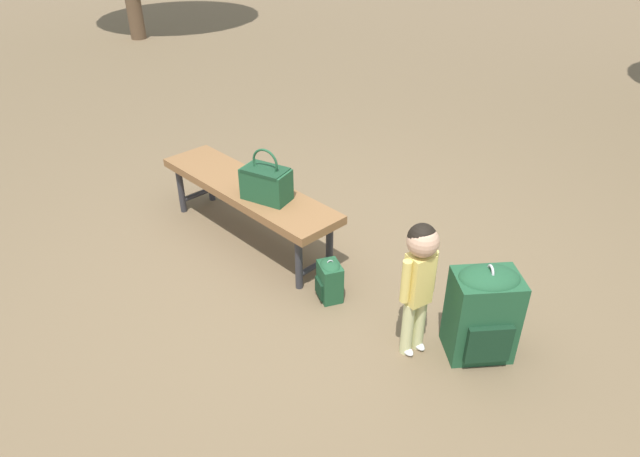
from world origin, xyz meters
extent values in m
plane|color=brown|center=(0.00, 0.00, 0.00)|extent=(40.00, 40.00, 0.00)
cube|color=brown|center=(-0.75, -0.15, 0.42)|extent=(1.65, 0.81, 0.06)
cylinder|color=#2D2D33|center=(-0.11, 0.17, 0.20)|extent=(0.05, 0.05, 0.39)
cylinder|color=#2D2D33|center=(-0.03, -0.10, 0.20)|extent=(0.05, 0.05, 0.39)
cylinder|color=#2D2D33|center=(-1.46, -0.21, 0.20)|extent=(0.05, 0.05, 0.39)
cylinder|color=#2D2D33|center=(-1.38, -0.47, 0.20)|extent=(0.05, 0.05, 0.39)
cylinder|color=#2D2D33|center=(-0.07, 0.03, 0.10)|extent=(0.11, 0.28, 0.04)
cylinder|color=#2D2D33|center=(-1.42, -0.34, 0.10)|extent=(0.11, 0.28, 0.04)
cube|color=#1E4C2D|center=(-0.49, -0.11, 0.56)|extent=(0.37, 0.32, 0.22)
cube|color=#163922|center=(-0.49, -0.11, 0.67)|extent=(0.34, 0.31, 0.02)
torus|color=#1E4C2D|center=(-0.49, -0.11, 0.72)|extent=(0.17, 0.12, 0.20)
cylinder|color=#CCCC8C|center=(0.78, 0.25, 0.18)|extent=(0.07, 0.07, 0.35)
cylinder|color=#CCCC8C|center=(0.79, 0.16, 0.18)|extent=(0.07, 0.07, 0.35)
ellipsoid|color=white|center=(0.80, 0.25, 0.02)|extent=(0.09, 0.05, 0.04)
ellipsoid|color=white|center=(0.81, 0.17, 0.02)|extent=(0.09, 0.05, 0.04)
cube|color=#E5CC66|center=(0.79, 0.21, 0.50)|extent=(0.11, 0.13, 0.30)
cylinder|color=#E5CC66|center=(0.78, 0.29, 0.52)|extent=(0.05, 0.05, 0.26)
cylinder|color=#E5CC66|center=(0.79, 0.12, 0.52)|extent=(0.05, 0.05, 0.26)
sphere|color=tan|center=(0.79, 0.21, 0.74)|extent=(0.17, 0.17, 0.17)
sphere|color=black|center=(0.78, 0.21, 0.76)|extent=(0.15, 0.15, 0.15)
cube|color=#1E4C2D|center=(0.97, 0.52, 0.26)|extent=(0.38, 0.43, 0.52)
ellipsoid|color=#1E4C2D|center=(0.97, 0.52, 0.51)|extent=(0.36, 0.41, 0.12)
cube|color=#13311D|center=(1.11, 0.47, 0.18)|extent=(0.13, 0.24, 0.23)
cube|color=#13311D|center=(0.87, 0.65, 0.26)|extent=(0.05, 0.06, 0.44)
cube|color=#13311D|center=(0.81, 0.51, 0.26)|extent=(0.05, 0.06, 0.44)
torus|color=#B2B2B7|center=(0.97, 0.52, 0.55)|extent=(0.08, 0.05, 0.08)
cube|color=#1E4C2D|center=(0.15, 0.03, 0.13)|extent=(0.19, 0.16, 0.26)
ellipsoid|color=#1E4C2D|center=(0.15, 0.03, 0.25)|extent=(0.18, 0.15, 0.06)
cube|color=#13311D|center=(0.14, -0.05, 0.09)|extent=(0.12, 0.04, 0.11)
cube|color=#13311D|center=(0.21, 0.09, 0.13)|extent=(0.03, 0.02, 0.22)
cube|color=#13311D|center=(0.13, 0.10, 0.13)|extent=(0.03, 0.02, 0.22)
torus|color=#B2B2B7|center=(0.15, 0.03, 0.27)|extent=(0.01, 0.04, 0.04)
camera|label=1|loc=(2.62, -1.39, 2.30)|focal=31.45mm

